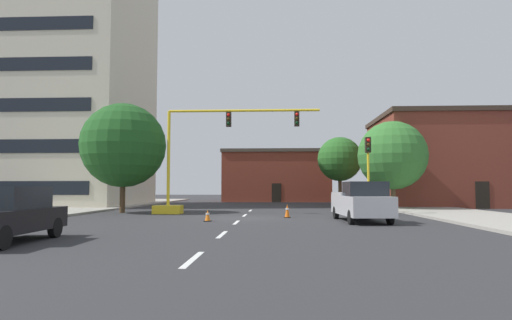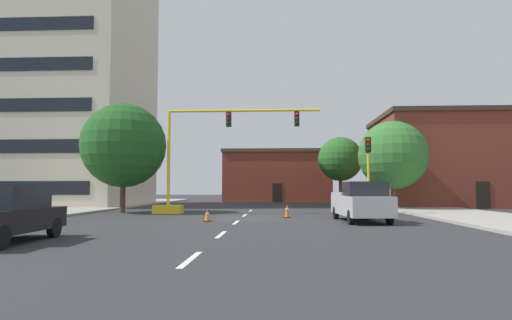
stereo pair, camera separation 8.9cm
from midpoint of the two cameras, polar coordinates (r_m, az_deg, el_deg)
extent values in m
plane|color=#2D2D30|center=(24.51, -1.84, -7.61)|extent=(160.00, 160.00, 0.00)
cube|color=#9E998E|center=(35.86, -22.47, -5.97)|extent=(6.00, 56.00, 0.14)
cube|color=#9E998E|center=(34.30, 22.25, -6.09)|extent=(6.00, 56.00, 0.14)
cube|color=silver|center=(10.70, -8.33, -12.72)|extent=(0.16, 2.40, 0.01)
cube|color=silver|center=(16.09, -4.43, -9.68)|extent=(0.16, 2.40, 0.01)
cube|color=silver|center=(21.53, -2.52, -8.15)|extent=(0.16, 2.40, 0.01)
cube|color=silver|center=(27.00, -1.39, -7.24)|extent=(0.16, 2.40, 0.01)
cube|color=silver|center=(32.48, -0.64, -6.63)|extent=(0.16, 2.40, 0.01)
cube|color=beige|center=(46.90, -24.56, 8.99)|extent=(15.95, 13.63, 23.36)
cube|color=black|center=(39.90, -29.50, -3.21)|extent=(13.08, 0.06, 1.10)
cube|color=black|center=(40.04, -29.35, 1.57)|extent=(13.08, 0.06, 1.10)
cube|color=black|center=(40.45, -29.20, 6.29)|extent=(13.08, 0.06, 1.10)
cube|color=black|center=(41.13, -29.06, 10.87)|extent=(13.08, 0.06, 1.10)
cube|color=black|center=(42.07, -28.91, 15.29)|extent=(13.08, 0.06, 1.10)
cube|color=brown|center=(55.54, 2.84, -2.33)|extent=(12.98, 8.82, 5.92)
cube|color=#4C4238|center=(55.70, 2.83, 0.93)|extent=(13.28, 9.12, 0.40)
cube|color=black|center=(51.09, 2.83, -4.30)|extent=(1.10, 0.06, 2.20)
cube|color=brown|center=(44.40, 24.63, -0.37)|extent=(13.75, 10.70, 7.95)
cube|color=#3D2D23|center=(44.81, 24.49, 4.97)|extent=(14.05, 11.00, 0.40)
cube|color=black|center=(39.40, 27.62, -4.09)|extent=(1.10, 0.06, 2.20)
cube|color=yellow|center=(29.20, -11.34, -6.36)|extent=(1.80, 1.20, 0.55)
cylinder|color=yellow|center=(29.23, -11.26, 0.26)|extent=(0.20, 0.20, 6.20)
cylinder|color=yellow|center=(28.80, -1.52, 6.47)|extent=(9.92, 0.16, 0.16)
cube|color=black|center=(28.80, -3.49, 5.31)|extent=(0.32, 0.36, 0.95)
sphere|color=red|center=(28.66, -3.53, 5.91)|extent=(0.20, 0.20, 0.20)
sphere|color=#38280A|center=(28.61, -3.54, 5.36)|extent=(0.20, 0.20, 0.20)
sphere|color=black|center=(28.57, -3.54, 4.81)|extent=(0.20, 0.20, 0.20)
cube|color=black|center=(28.64, 5.45, 5.37)|extent=(0.32, 0.36, 0.95)
sphere|color=red|center=(28.50, 5.46, 5.98)|extent=(0.20, 0.20, 0.20)
sphere|color=#38280A|center=(28.45, 5.47, 5.42)|extent=(0.20, 0.20, 0.20)
sphere|color=black|center=(28.41, 5.47, 4.86)|extent=(0.20, 0.20, 0.20)
cylinder|color=yellow|center=(27.55, 14.57, -2.06)|extent=(0.14, 0.14, 4.80)
cube|color=black|center=(27.66, 14.51, 1.93)|extent=(0.32, 0.36, 0.95)
sphere|color=red|center=(27.51, 14.58, 2.53)|extent=(0.20, 0.20, 0.20)
sphere|color=#38280A|center=(27.48, 14.59, 1.95)|extent=(0.20, 0.20, 0.20)
sphere|color=black|center=(27.45, 14.60, 1.37)|extent=(0.20, 0.20, 0.20)
cylinder|color=#4C3823|center=(30.96, -16.95, -4.37)|extent=(0.36, 0.36, 2.43)
sphere|color=#1E511E|center=(31.09, -16.84, 1.84)|extent=(5.73, 5.73, 5.73)
cylinder|color=brown|center=(34.86, 17.61, -4.44)|extent=(0.36, 0.36, 2.21)
sphere|color=#33702D|center=(34.94, 17.51, 0.59)|extent=(5.24, 5.24, 5.24)
cylinder|color=brown|center=(44.72, 11.06, -3.88)|extent=(0.36, 0.36, 2.91)
sphere|color=#286023|center=(44.81, 11.02, 0.13)|extent=(4.47, 4.47, 4.47)
cube|color=#BCBCC1|center=(22.70, 13.59, -5.77)|extent=(2.31, 5.51, 0.95)
cube|color=#1E2328|center=(21.81, 14.12, -3.68)|extent=(1.94, 1.90, 0.70)
cube|color=#BCBCC1|center=(23.84, 12.88, -4.34)|extent=(2.16, 2.92, 0.16)
cylinder|color=black|center=(21.20, 17.19, -7.15)|extent=(0.26, 0.69, 0.68)
cylinder|color=black|center=(20.73, 12.40, -7.31)|extent=(0.26, 0.69, 0.68)
cylinder|color=black|center=(24.72, 14.62, -6.67)|extent=(0.26, 0.69, 0.68)
cylinder|color=black|center=(24.32, 10.49, -6.78)|extent=(0.26, 0.69, 0.68)
cube|color=black|center=(15.59, -29.91, -6.87)|extent=(2.01, 4.56, 0.70)
cube|color=#1E2328|center=(15.64, -29.64, -4.30)|extent=(1.78, 2.36, 0.70)
cylinder|color=black|center=(17.35, -29.70, -7.66)|extent=(0.24, 0.69, 0.68)
cylinder|color=black|center=(16.57, -24.74, -8.01)|extent=(0.24, 0.69, 0.68)
cylinder|color=black|center=(13.89, -30.27, -8.77)|extent=(0.24, 0.69, 0.68)
cube|color=black|center=(22.32, -6.28, -7.93)|extent=(0.36, 0.36, 0.04)
cone|color=orange|center=(22.30, -6.27, -7.17)|extent=(0.28, 0.28, 0.55)
cylinder|color=white|center=(22.29, -6.27, -7.00)|extent=(0.19, 0.19, 0.08)
cube|color=black|center=(24.93, 4.19, -7.49)|extent=(0.36, 0.36, 0.04)
cone|color=orange|center=(24.91, 4.19, -6.59)|extent=(0.28, 0.28, 0.74)
cylinder|color=white|center=(24.91, 4.19, -6.39)|extent=(0.19, 0.19, 0.08)
camera|label=1|loc=(0.04, -89.91, -0.01)|focal=30.60mm
camera|label=2|loc=(0.04, 90.09, 0.01)|focal=30.60mm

